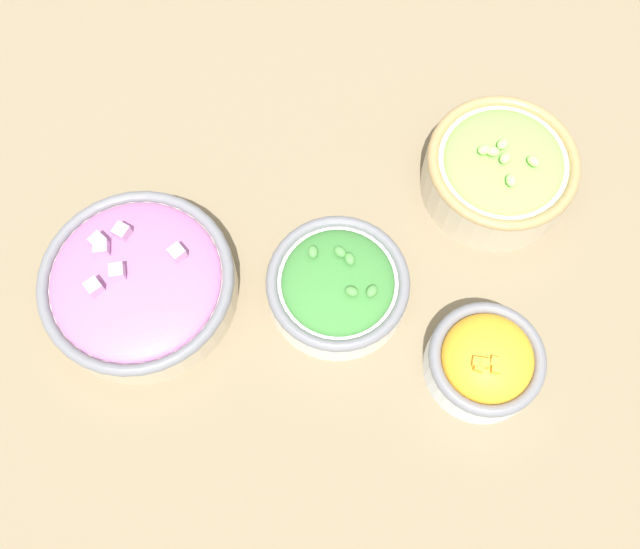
{
  "coord_description": "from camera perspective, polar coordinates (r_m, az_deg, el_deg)",
  "views": [
    {
      "loc": [
        -0.01,
        0.25,
        0.7
      ],
      "look_at": [
        0.0,
        0.0,
        0.03
      ],
      "focal_mm": 40.0,
      "sensor_mm": 36.0,
      "label": 1
    }
  ],
  "objects": [
    {
      "name": "bowl_broccoli",
      "position": [
        0.72,
        1.43,
        -0.85
      ],
      "size": [
        0.14,
        0.14,
        0.06
      ],
      "color": "silver",
      "rests_on": "ground_plane"
    },
    {
      "name": "bowl_red_onion",
      "position": [
        0.74,
        -14.34,
        -0.67
      ],
      "size": [
        0.2,
        0.2,
        0.07
      ],
      "color": "beige",
      "rests_on": "ground_plane"
    },
    {
      "name": "bowl_squash",
      "position": [
        0.71,
        13.08,
        -6.73
      ],
      "size": [
        0.11,
        0.11,
        0.07
      ],
      "color": "silver",
      "rests_on": "ground_plane"
    },
    {
      "name": "bowl_lettuce",
      "position": [
        0.78,
        14.18,
        8.12
      ],
      "size": [
        0.16,
        0.16,
        0.08
      ],
      "color": "beige",
      "rests_on": "ground_plane"
    },
    {
      "name": "ground_plane",
      "position": [
        0.75,
        -0.0,
        -0.82
      ],
      "size": [
        3.0,
        3.0,
        0.0
      ],
      "primitive_type": "plane",
      "color": "#75664C"
    }
  ]
}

